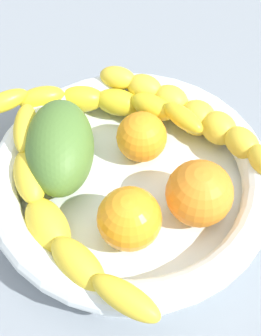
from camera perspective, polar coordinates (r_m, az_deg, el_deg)
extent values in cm
cube|color=gray|center=(53.40, 0.00, -4.31)|extent=(120.00, 120.00, 3.00)
cylinder|color=white|center=(51.19, 0.00, -2.74)|extent=(27.07, 27.07, 2.27)
torus|color=white|center=(48.92, 0.00, -0.96)|extent=(29.33, 29.33, 3.23)
ellipsoid|color=yellow|center=(50.81, 6.46, 5.91)|extent=(5.40, 2.41, 2.12)
ellipsoid|color=yellow|center=(53.10, 2.63, 7.34)|extent=(5.72, 3.68, 2.58)
ellipsoid|color=yellow|center=(54.94, -1.53, 7.88)|extent=(6.09, 5.19, 3.03)
ellipsoid|color=yellow|center=(55.59, -5.88, 8.24)|extent=(5.90, 5.87, 3.03)
ellipsoid|color=yellow|center=(55.03, -10.38, 8.43)|extent=(4.85, 5.87, 2.58)
ellipsoid|color=yellow|center=(53.96, -14.78, 7.73)|extent=(3.31, 5.64, 2.12)
ellipsoid|color=yellow|center=(51.11, 13.22, 2.94)|extent=(4.71, 3.76, 3.04)
ellipsoid|color=yellow|center=(52.67, 10.53, 4.74)|extent=(4.39, 3.71, 3.50)
ellipsoid|color=yellow|center=(54.16, 7.67, 6.20)|extent=(4.55, 4.31, 3.97)
ellipsoid|color=yellow|center=(54.79, 4.76, 8.07)|extent=(4.88, 4.33, 3.50)
ellipsoid|color=yellow|center=(55.34, 1.68, 9.60)|extent=(5.01, 4.31, 3.04)
ellipsoid|color=yellow|center=(55.79, -1.56, 10.78)|extent=(4.94, 4.25, 2.58)
ellipsoid|color=yellow|center=(50.89, -12.48, 4.70)|extent=(6.48, 6.27, 2.44)
ellipsoid|color=yellow|center=(48.28, -12.00, -0.98)|extent=(7.26, 5.94, 3.10)
ellipsoid|color=yellow|center=(46.14, -9.90, -6.88)|extent=(7.37, 5.43, 3.76)
ellipsoid|color=yellow|center=(42.73, -6.30, -11.36)|extent=(6.72, 3.39, 3.10)
ellipsoid|color=yellow|center=(40.10, -0.58, -15.31)|extent=(6.93, 3.64, 2.44)
sphere|color=orange|center=(46.18, 8.25, -3.01)|extent=(6.59, 6.59, 6.59)
sphere|color=orange|center=(44.48, -0.14, -6.09)|extent=(6.15, 6.15, 6.15)
sphere|color=orange|center=(50.70, 1.34, 3.74)|extent=(5.44, 5.44, 5.44)
ellipsoid|color=#507C34|center=(49.34, -8.45, 2.53)|extent=(13.29, 13.04, 7.09)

